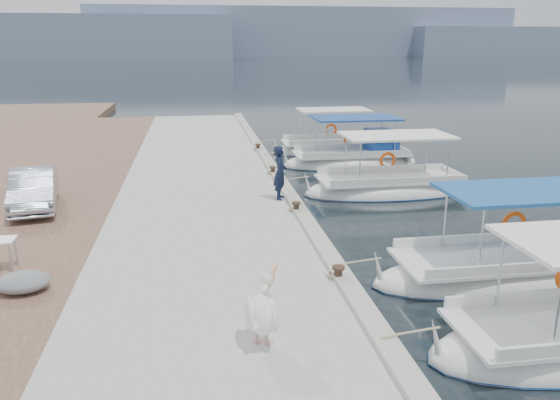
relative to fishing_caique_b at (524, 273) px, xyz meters
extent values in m
plane|color=black|center=(-4.45, 3.00, -0.12)|extent=(400.00, 400.00, 0.00)
cube|color=#A4A49F|center=(-7.45, 8.00, 0.13)|extent=(6.00, 40.00, 0.50)
cube|color=#A6A193|center=(-4.67, 8.00, 0.44)|extent=(0.44, 40.00, 0.12)
cube|color=brown|center=(-12.45, 8.00, 0.13)|extent=(4.00, 40.00, 0.50)
cube|color=slate|center=(-64.45, 193.00, 6.88)|extent=(140.00, 40.00, 14.00)
cube|color=slate|center=(35.55, 213.00, 8.88)|extent=(160.00, 40.00, 18.00)
cube|color=slate|center=(135.55, 203.00, 5.38)|extent=(120.00, 40.00, 11.00)
cylinder|color=silver|center=(-2.14, -4.04, 1.23)|extent=(0.05, 0.05, 1.60)
ellipsoid|color=silver|center=(-0.01, 0.00, -0.07)|extent=(7.68, 2.35, 1.30)
ellipsoid|color=#153E94|center=(-0.01, 0.00, -0.09)|extent=(7.72, 2.39, 0.22)
cube|color=silver|center=(-0.01, 0.00, 0.43)|extent=(6.30, 2.02, 0.08)
cube|color=#1E589A|center=(0.19, 0.00, 2.07)|extent=(4.61, 2.16, 0.08)
cylinder|color=silver|center=(-1.73, -0.88, 1.23)|extent=(0.05, 0.05, 1.60)
torus|color=#FD510D|center=(0.29, 1.11, 0.88)|extent=(0.68, 0.12, 0.68)
ellipsoid|color=silver|center=(-0.55, 7.97, -0.07)|extent=(6.60, 2.45, 1.30)
ellipsoid|color=#153E94|center=(-0.55, 7.97, -0.09)|extent=(6.64, 2.50, 0.22)
cube|color=silver|center=(-0.55, 7.97, 0.43)|extent=(5.41, 2.11, 0.08)
cube|color=white|center=(-0.38, 7.97, 2.07)|extent=(3.96, 2.26, 0.08)
cylinder|color=silver|center=(-2.03, 7.05, 1.23)|extent=(0.05, 0.05, 1.60)
torus|color=#FD510D|center=(-0.25, 9.14, 0.88)|extent=(0.68, 0.12, 0.68)
ellipsoid|color=silver|center=(-0.65, 12.90, -0.07)|extent=(6.39, 2.46, 1.30)
ellipsoid|color=#153E94|center=(-0.65, 12.90, -0.09)|extent=(6.42, 2.51, 0.22)
cube|color=silver|center=(-0.65, 12.90, 0.43)|extent=(5.24, 2.11, 0.08)
cube|color=#1C4590|center=(-0.49, 12.90, 2.07)|extent=(3.83, 2.26, 0.08)
cylinder|color=silver|center=(-2.09, 11.98, 1.23)|extent=(0.05, 0.05, 1.60)
torus|color=#FD510D|center=(-0.35, 14.07, 0.88)|extent=(0.68, 0.12, 0.68)
cube|color=#153E94|center=(0.78, 12.90, 0.98)|extent=(1.20, 1.72, 1.00)
ellipsoid|color=silver|center=(-0.87, 16.01, -0.07)|extent=(5.95, 2.26, 1.30)
ellipsoid|color=#153E94|center=(-0.87, 16.01, -0.09)|extent=(5.98, 2.30, 0.22)
cube|color=silver|center=(-0.87, 16.01, 0.43)|extent=(4.88, 1.94, 0.08)
cube|color=silver|center=(-0.72, 16.01, 2.07)|extent=(3.57, 2.08, 0.08)
cylinder|color=silver|center=(-2.21, 15.16, 1.23)|extent=(0.05, 0.05, 1.60)
torus|color=#FD510D|center=(-0.57, 17.08, 0.88)|extent=(0.68, 0.12, 0.68)
cylinder|color=black|center=(-4.80, -0.50, 0.53)|extent=(0.18, 0.18, 0.30)
cylinder|color=black|center=(-4.80, -0.50, 0.68)|extent=(0.28, 0.28, 0.05)
cylinder|color=black|center=(-4.80, 4.50, 0.53)|extent=(0.18, 0.18, 0.30)
cylinder|color=black|center=(-4.80, 4.50, 0.68)|extent=(0.28, 0.28, 0.05)
cylinder|color=black|center=(-4.80, 9.50, 0.53)|extent=(0.18, 0.18, 0.30)
cylinder|color=black|center=(-4.80, 9.50, 0.68)|extent=(0.28, 0.28, 0.05)
cylinder|color=black|center=(-4.80, 14.50, 0.53)|extent=(0.18, 0.18, 0.30)
cylinder|color=black|center=(-4.80, 14.50, 0.68)|extent=(0.28, 0.28, 0.05)
cylinder|color=tan|center=(-6.85, -2.81, 0.55)|extent=(0.06, 0.06, 0.35)
cylinder|color=tan|center=(-6.69, -2.87, 0.55)|extent=(0.06, 0.06, 0.35)
ellipsoid|color=white|center=(-6.77, -2.84, 0.94)|extent=(0.77, 0.95, 0.65)
cylinder|color=white|center=(-6.66, -2.56, 1.22)|extent=(0.24, 0.33, 0.35)
sphere|color=white|center=(-6.62, -2.46, 1.42)|extent=(0.21, 0.21, 0.21)
cone|color=#EAA566|center=(-6.51, -2.16, 1.32)|extent=(0.33, 0.63, 0.25)
imported|color=black|center=(-5.05, 6.08, 1.27)|extent=(0.59, 0.74, 1.78)
imported|color=#A2AABA|center=(-12.81, 6.27, 0.98)|extent=(1.95, 3.84, 1.21)
ellipsoid|color=slate|center=(-11.44, 0.02, 0.58)|extent=(1.10, 0.90, 0.40)
cylinder|color=silver|center=(-11.97, 1.08, 0.73)|extent=(0.06, 0.06, 0.70)
cylinder|color=silver|center=(-11.97, 1.48, 0.73)|extent=(0.06, 0.06, 0.70)
cube|color=white|center=(-12.17, 1.28, 1.09)|extent=(0.55, 0.55, 0.03)
camera|label=1|loc=(-7.76, -11.14, 5.39)|focal=35.00mm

